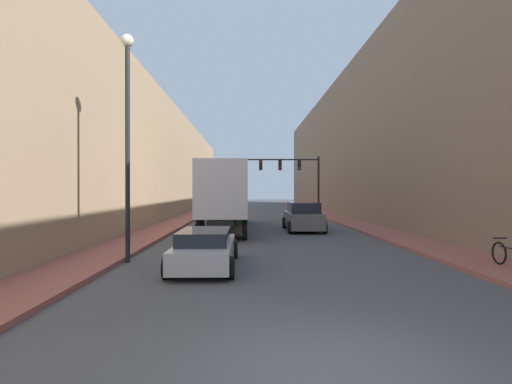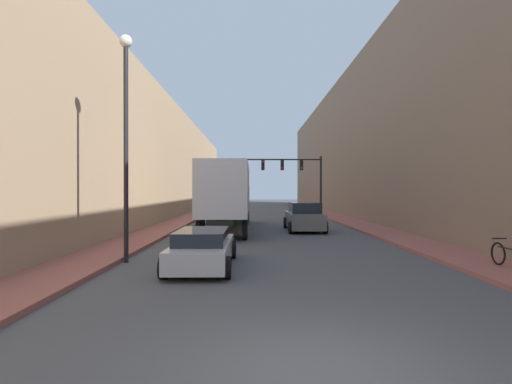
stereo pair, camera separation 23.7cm
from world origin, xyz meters
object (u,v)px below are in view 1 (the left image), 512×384
Objects in this scene: semi_truck at (227,194)px; suv_car at (303,217)px; traffic_signal_gantry at (296,173)px; street_lamp at (127,119)px; parked_bicycle at (511,255)px; sedan_car at (205,249)px.

suv_car is (4.70, -0.71, -1.40)m from semi_truck.
street_lamp is at bearing -111.02° from traffic_signal_gantry.
semi_truck is at bearing 124.61° from parked_bicycle.
sedan_car is at bearing -90.36° from semi_truck.
parked_bicycle is at bearing -55.39° from semi_truck.
suv_car is at bearing 109.62° from parked_bicycle.
parked_bicycle is at bearing -6.61° from sedan_car.
semi_truck is 7.18× the size of parked_bicycle.
street_lamp is at bearing 161.66° from sedan_car.
parked_bicycle is (12.04, -1.99, -4.41)m from street_lamp.
semi_truck is 2.76× the size of sedan_car.
semi_truck is 12.35m from traffic_signal_gantry.
sedan_car is at bearing -112.46° from suv_car.
traffic_signal_gantry is 0.90× the size of street_lamp.
street_lamp reaches higher than suv_car.
street_lamp is 4.30× the size of parked_bicycle.
street_lamp is 12.98m from parked_bicycle.
semi_truck reaches higher than suv_car.
traffic_signal_gantry is 3.88× the size of parked_bicycle.
street_lamp is at bearing 170.61° from parked_bicycle.
parked_bicycle is (3.53, -24.16, -3.49)m from traffic_signal_gantry.
street_lamp reaches higher than sedan_car.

